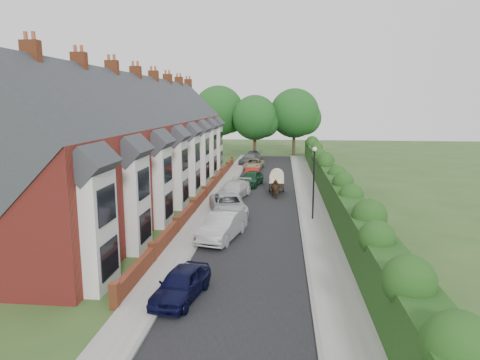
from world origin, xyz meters
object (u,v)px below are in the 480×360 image
at_px(car_black, 254,155).
at_px(horse_cart, 277,179).
at_px(car_red, 252,175).
at_px(car_grey, 251,159).
at_px(car_navy, 181,284).
at_px(lamppost, 314,174).
at_px(car_silver_a, 222,226).
at_px(car_silver_b, 228,205).
at_px(car_green, 251,178).
at_px(car_beige, 254,164).
at_px(horse, 276,189).
at_px(car_white, 234,190).

distance_m(car_black, horse_cart, 23.34).
distance_m(car_red, car_grey, 12.71).
bearing_deg(car_navy, car_grey, 100.19).
bearing_deg(horse_cart, car_black, 98.78).
relative_size(lamppost, car_silver_a, 1.06).
bearing_deg(car_silver_b, car_green, 71.33).
xyz_separation_m(car_silver_b, car_green, (0.89, 11.20, 0.01)).
bearing_deg(car_grey, horse_cart, -64.02).
height_order(car_grey, car_black, car_grey).
bearing_deg(car_red, car_beige, 90.40).
distance_m(car_red, car_beige, 8.43).
bearing_deg(horse, car_beige, -95.44).
bearing_deg(car_white, horse_cart, 46.36).
bearing_deg(car_grey, car_green, -71.04).
height_order(car_green, car_red, car_green).
bearing_deg(car_green, car_silver_b, -84.09).
bearing_deg(car_green, car_grey, 104.96).
bearing_deg(lamppost, car_silver_a, -140.36).
bearing_deg(car_red, car_silver_b, -95.29).
relative_size(car_beige, car_black, 1.15).
distance_m(lamppost, car_green, 13.50).
bearing_deg(car_black, car_green, -99.18).
bearing_deg(car_silver_b, car_beige, 74.74).
bearing_deg(horse, car_navy, 63.46).
distance_m(car_white, car_black, 25.58).
relative_size(car_silver_b, horse_cart, 1.73).
height_order(car_beige, car_black, car_black).
bearing_deg(lamppost, car_silver_b, 170.67).
xyz_separation_m(car_silver_b, car_beige, (0.44, 22.02, -0.10)).
xyz_separation_m(lamppost, horse, (-2.65, 7.07, -2.56)).
bearing_deg(car_red, horse, -72.58).
bearing_deg(car_red, horse_cart, -66.84).
xyz_separation_m(car_navy, car_silver_b, (0.23, 13.85, 0.07)).
bearing_deg(lamppost, car_white, 134.46).
bearing_deg(car_beige, car_navy, -85.22).
height_order(car_navy, car_silver_b, car_silver_b).
xyz_separation_m(car_silver_a, car_red, (0.41, 19.34, -0.11)).
distance_m(car_navy, car_white, 19.28).
xyz_separation_m(lamppost, car_grey, (-6.39, 27.27, -2.56)).
bearing_deg(car_navy, car_beige, 99.02).
height_order(lamppost, car_grey, lamppost).
bearing_deg(car_white, car_black, 101.61).
bearing_deg(car_navy, lamppost, 73.90).
relative_size(car_green, horse_cart, 1.43).
bearing_deg(car_silver_b, horse_cart, 52.47).
bearing_deg(horse_cart, car_white, -145.47).
xyz_separation_m(car_red, car_beige, (-0.35, 8.42, -0.06)).
relative_size(car_navy, horse_cart, 1.27).
xyz_separation_m(lamppost, horse_cart, (-2.65, 8.95, -2.03)).
distance_m(car_silver_b, car_white, 5.43).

